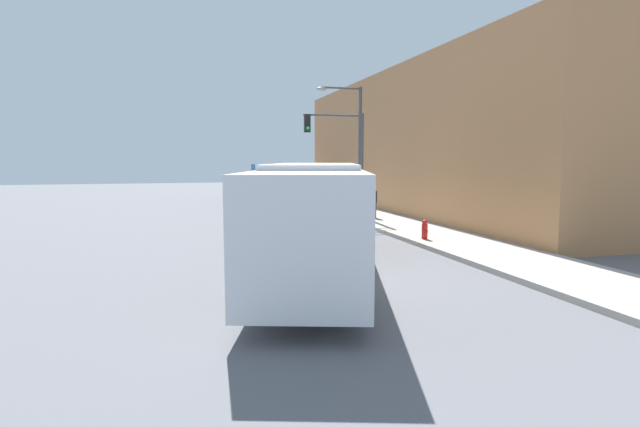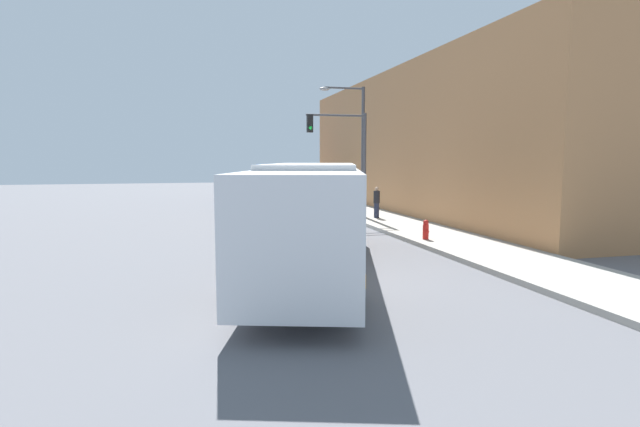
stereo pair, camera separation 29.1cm
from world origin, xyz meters
name	(u,v)px [view 1 (the left image)]	position (x,y,z in m)	size (l,w,h in m)	color
ground_plane	(340,282)	(0.00, 0.00, 0.00)	(120.00, 120.00, 0.00)	slate
sidewalk	(337,206)	(6.19, 20.00, 0.09)	(3.37, 70.00, 0.17)	#A8A399
building_facade	(423,143)	(10.87, 16.60, 4.31)	(6.00, 31.19, 8.63)	#B27A4C
city_bus	(315,209)	(-0.31, 1.51, 1.84)	(6.16, 12.69, 3.16)	silver
delivery_truck	(269,181)	(2.52, 25.81, 1.60)	(2.22, 8.36, 2.92)	#265999
fire_hydrant	(425,229)	(5.10, 5.02, 0.56)	(0.23, 0.32, 0.77)	red
traffic_light_pole	(343,146)	(4.16, 12.58, 3.96)	(3.28, 0.35, 5.54)	#47474C
street_lamp	(354,140)	(5.01, 13.18, 4.33)	(2.53, 0.28, 6.98)	#47474C
pedestrian_near_corner	(374,202)	(5.86, 12.34, 1.01)	(0.34, 0.34, 1.66)	#23283D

